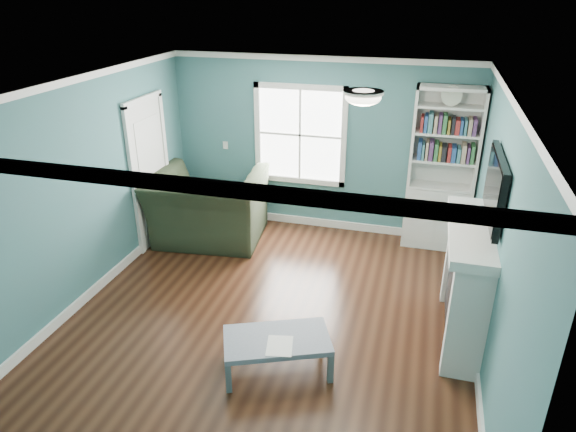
# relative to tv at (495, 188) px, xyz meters

# --- Properties ---
(floor) EXTENTS (5.00, 5.00, 0.00)m
(floor) POSITION_rel_tv_xyz_m (-2.20, -0.20, -1.72)
(floor) COLOR black
(floor) RESTS_ON ground
(room_walls) EXTENTS (5.00, 5.00, 5.00)m
(room_walls) POSITION_rel_tv_xyz_m (-2.20, -0.20, -0.14)
(room_walls) COLOR #387170
(room_walls) RESTS_ON ground
(trim) EXTENTS (4.50, 5.00, 2.60)m
(trim) POSITION_rel_tv_xyz_m (-2.20, -0.20, -0.49)
(trim) COLOR white
(trim) RESTS_ON ground
(window) EXTENTS (1.40, 0.06, 1.50)m
(window) POSITION_rel_tv_xyz_m (-2.50, 2.29, -0.27)
(window) COLOR white
(window) RESTS_ON room_walls
(bookshelf) EXTENTS (0.90, 0.35, 2.31)m
(bookshelf) POSITION_rel_tv_xyz_m (-0.43, 2.10, -0.80)
(bookshelf) COLOR silver
(bookshelf) RESTS_ON ground
(fireplace) EXTENTS (0.44, 1.58, 1.30)m
(fireplace) POSITION_rel_tv_xyz_m (-0.12, 0.00, -1.09)
(fireplace) COLOR black
(fireplace) RESTS_ON ground
(tv) EXTENTS (0.06, 1.10, 0.65)m
(tv) POSITION_rel_tv_xyz_m (0.00, 0.00, 0.00)
(tv) COLOR black
(tv) RESTS_ON fireplace
(door) EXTENTS (0.12, 0.98, 2.17)m
(door) POSITION_rel_tv_xyz_m (-4.42, 1.20, -0.65)
(door) COLOR silver
(door) RESTS_ON ground
(ceiling_fixture) EXTENTS (0.38, 0.38, 0.15)m
(ceiling_fixture) POSITION_rel_tv_xyz_m (-1.30, -0.10, 0.82)
(ceiling_fixture) COLOR white
(ceiling_fixture) RESTS_ON room_walls
(light_switch) EXTENTS (0.08, 0.01, 0.12)m
(light_switch) POSITION_rel_tv_xyz_m (-3.70, 2.28, -0.52)
(light_switch) COLOR white
(light_switch) RESTS_ON room_walls
(recliner) EXTENTS (1.68, 1.19, 1.38)m
(recliner) POSITION_rel_tv_xyz_m (-3.65, 1.40, -1.04)
(recliner) COLOR #252E1D
(recliner) RESTS_ON ground
(coffee_table) EXTENTS (1.16, 0.92, 0.37)m
(coffee_table) POSITION_rel_tv_xyz_m (-1.87, -1.06, -1.40)
(coffee_table) COLOR #4C565C
(coffee_table) RESTS_ON ground
(paper_sheet) EXTENTS (0.30, 0.35, 0.00)m
(paper_sheet) POSITION_rel_tv_xyz_m (-1.81, -1.17, -1.35)
(paper_sheet) COLOR white
(paper_sheet) RESTS_ON coffee_table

